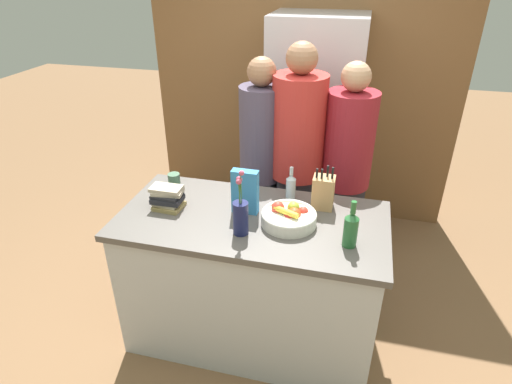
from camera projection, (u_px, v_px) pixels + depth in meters
name	position (u px, v px, depth m)	size (l,w,h in m)	color
ground_plane	(253.00, 330.00, 2.97)	(14.00, 14.00, 0.00)	brown
kitchen_island	(252.00, 278.00, 2.75)	(1.59, 0.79, 0.93)	silver
back_wall_wood	(302.00, 80.00, 3.90)	(2.79, 0.12, 2.60)	brown
refrigerator	(313.00, 131.00, 3.72)	(0.75, 0.62, 1.91)	#B7B7BC
fruit_bowl	(289.00, 216.00, 2.45)	(0.32, 0.32, 0.12)	silver
knife_block	(323.00, 192.00, 2.58)	(0.13, 0.11, 0.28)	tan
flower_vase	(241.00, 216.00, 2.33)	(0.09, 0.09, 0.39)	#191E4C
cereal_box	(245.00, 192.00, 2.52)	(0.16, 0.06, 0.27)	teal
coffee_mug	(174.00, 179.00, 2.87)	(0.08, 0.11, 0.08)	#42664C
book_stack	(168.00, 198.00, 2.60)	(0.20, 0.16, 0.14)	#99844C
bottle_oil	(351.00, 229.00, 2.23)	(0.08, 0.08, 0.27)	#286633
bottle_vinegar	(291.00, 186.00, 2.69)	(0.06, 0.06, 0.22)	#B2BCC1
person_at_sink	(261.00, 159.00, 3.16)	(0.32, 0.32, 1.71)	#383842
person_in_blue	(297.00, 156.00, 3.08)	(0.38, 0.38, 1.82)	#383842
person_in_red_tee	(346.00, 167.00, 3.07)	(0.35, 0.35, 1.70)	#383842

